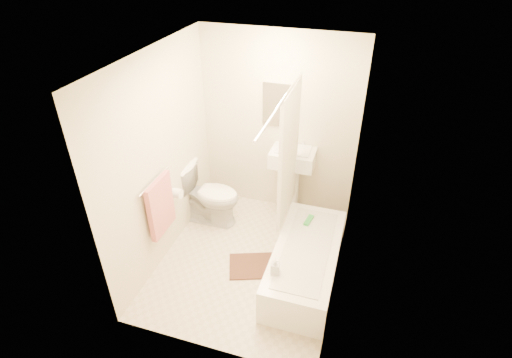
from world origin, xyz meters
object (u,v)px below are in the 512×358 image
(soap_bottle, at_px, (275,266))
(sink, at_px, (292,179))
(toilet, at_px, (209,195))
(bathtub, at_px, (305,262))
(bath_mat, at_px, (253,266))

(soap_bottle, bearing_deg, sink, 96.87)
(soap_bottle, bearing_deg, toilet, 137.26)
(toilet, distance_m, soap_bottle, 1.61)
(toilet, distance_m, sink, 1.11)
(toilet, bearing_deg, bathtub, -114.44)
(toilet, xyz_separation_m, bathtub, (1.42, -0.64, -0.19))
(sink, bearing_deg, bath_mat, -99.48)
(bathtub, distance_m, soap_bottle, 0.59)
(bathtub, bearing_deg, soap_bottle, -117.57)
(bathtub, relative_size, soap_bottle, 8.51)
(bath_mat, distance_m, soap_bottle, 0.76)
(sink, xyz_separation_m, soap_bottle, (0.19, -1.56, -0.02))
(sink, height_order, bath_mat, sink)
(sink, bearing_deg, toilet, -155.54)
(toilet, xyz_separation_m, soap_bottle, (1.18, -1.09, 0.12))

